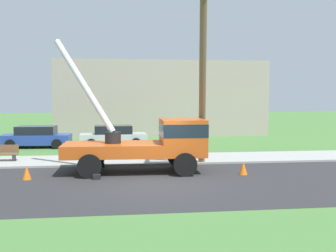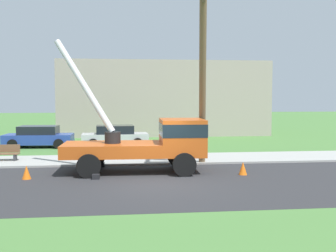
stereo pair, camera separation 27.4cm
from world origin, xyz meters
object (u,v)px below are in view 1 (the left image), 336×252
Objects in this scene: utility_truck at (153,140)px; parked_sedan_silver at (113,136)px; leaning_utility_pole at (203,73)px; traffic_cone_behind at (27,173)px; park_bench at (2,154)px; traffic_cone_curbside at (192,160)px; traffic_cone_ahead at (243,168)px; parked_sedan_blue at (37,137)px.

utility_truck is 1.51× the size of parked_sedan_silver.
leaning_utility_pole is at bearing -64.99° from parked_sedan_silver.
leaning_utility_pole reaches higher than traffic_cone_behind.
park_bench is at bearing 164.03° from leaning_utility_pole.
leaning_utility_pole reaches higher than traffic_cone_curbside.
park_bench is at bearing 167.83° from traffic_cone_curbside.
traffic_cone_ahead is at bearing -51.83° from leaning_utility_pole.
utility_truck is at bearing -54.62° from parked_sedan_blue.
leaning_utility_pole is 13.44m from parked_sedan_blue.
traffic_cone_behind is 0.13× the size of parked_sedan_blue.
leaning_utility_pole is 1.95× the size of parked_sedan_blue.
utility_truck is 8.20m from park_bench.
traffic_cone_curbside is (2.00, 1.38, -1.13)m from utility_truck.
utility_truck reaches higher than park_bench.
traffic_cone_ahead is at bearing -62.52° from parked_sedan_silver.
traffic_cone_ahead is at bearing -22.37° from park_bench.
park_bench is at bearing 115.59° from traffic_cone_behind.
parked_sedan_silver reaches higher than traffic_cone_curbside.
leaning_utility_pole is at bearing -65.03° from traffic_cone_curbside.
parked_sedan_silver reaches higher than traffic_cone_ahead.
utility_truck is 11.86m from parked_sedan_blue.
parked_sedan_blue is at bearing 136.93° from traffic_cone_curbside.
utility_truck is 9.79m from parked_sedan_silver.
parked_sedan_silver is at bearing 72.26° from traffic_cone_behind.
traffic_cone_behind is at bearing -81.49° from parked_sedan_blue.
traffic_cone_ahead is 12.16m from parked_sedan_silver.
traffic_cone_behind is 0.12× the size of parked_sedan_silver.
traffic_cone_ahead is 15.19m from parked_sedan_blue.
traffic_cone_behind is (-9.02, 0.11, 0.00)m from traffic_cone_ahead.
leaning_utility_pole reaches higher than parked_sedan_silver.
leaning_utility_pole is 4.27m from traffic_cone_curbside.
traffic_cone_behind is 7.65m from traffic_cone_curbside.
leaning_utility_pole is at bearing -15.97° from park_bench.
traffic_cone_behind is 0.35× the size of park_bench.
parked_sedan_silver is (-3.83, 8.21, 0.43)m from traffic_cone_curbside.
traffic_cone_ahead is 0.13× the size of parked_sedan_blue.
park_bench is (-11.17, 4.60, 0.18)m from traffic_cone_ahead.
utility_truck is at bearing 11.71° from traffic_cone_behind.
traffic_cone_curbside is at bearing 114.97° from leaning_utility_pole.
utility_truck is 0.78× the size of leaning_utility_pole.
leaning_utility_pole is 10.59m from parked_sedan_silver.
utility_truck is at bearing -145.44° from traffic_cone_curbside.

